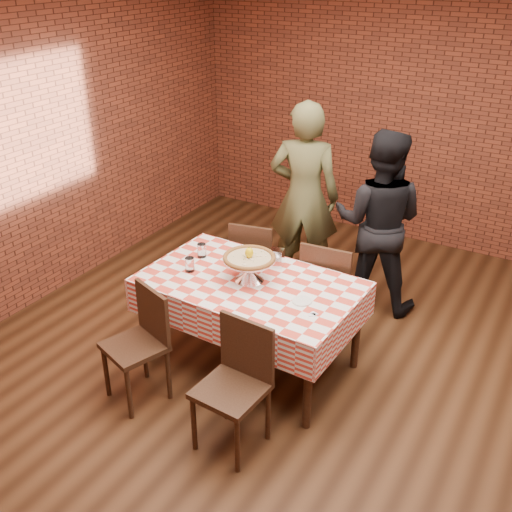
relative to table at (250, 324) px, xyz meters
name	(u,v)px	position (x,y,z in m)	size (l,w,h in m)	color
ground	(303,387)	(0.51, -0.06, -0.38)	(6.00, 6.00, 0.00)	black
back_wall	(436,114)	(0.51, 2.94, 1.08)	(5.50, 5.50, 0.00)	brown
table	(250,324)	(0.00, 0.00, 0.00)	(1.61, 0.97, 0.75)	#3A2616
tablecloth	(250,297)	(0.00, 0.00, 0.24)	(1.65, 1.00, 0.28)	#D54130
pizza_stand	(249,269)	(-0.02, 0.02, 0.47)	(0.40, 0.40, 0.18)	silver
pizza	(249,258)	(-0.02, 0.02, 0.57)	(0.40, 0.40, 0.03)	#C7B98B
lemon	(249,253)	(-0.02, 0.02, 0.61)	(0.06, 0.06, 0.08)	yellow
water_glass_left	(190,264)	(-0.49, -0.10, 0.44)	(0.07, 0.07, 0.11)	white
water_glass_right	(202,250)	(-0.54, 0.15, 0.44)	(0.07, 0.07, 0.11)	white
side_plate	(302,301)	(0.47, -0.07, 0.39)	(0.14, 0.14, 0.01)	white
sweetener_packet_a	(312,315)	(0.61, -0.19, 0.39)	(0.05, 0.04, 0.01)	white
sweetener_packet_b	(314,314)	(0.61, -0.17, 0.39)	(0.05, 0.04, 0.01)	white
condiment_caddy	(277,258)	(0.06, 0.32, 0.46)	(0.10, 0.08, 0.15)	silver
chair_near_left	(134,349)	(-0.51, -0.77, 0.06)	(0.39, 0.39, 0.87)	#3A2616
chair_near_right	(231,391)	(0.35, -0.83, 0.07)	(0.41, 0.41, 0.89)	#3A2616
chair_far_left	(257,262)	(-0.42, 0.82, 0.06)	(0.39, 0.39, 0.87)	#3A2616
chair_far_right	(331,287)	(0.37, 0.72, 0.08)	(0.43, 0.43, 0.91)	#3A2616
diner_olive	(304,197)	(-0.24, 1.40, 0.53)	(0.66, 0.44, 1.82)	brown
diner_black	(378,222)	(0.51, 1.36, 0.46)	(0.81, 0.63, 1.67)	black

